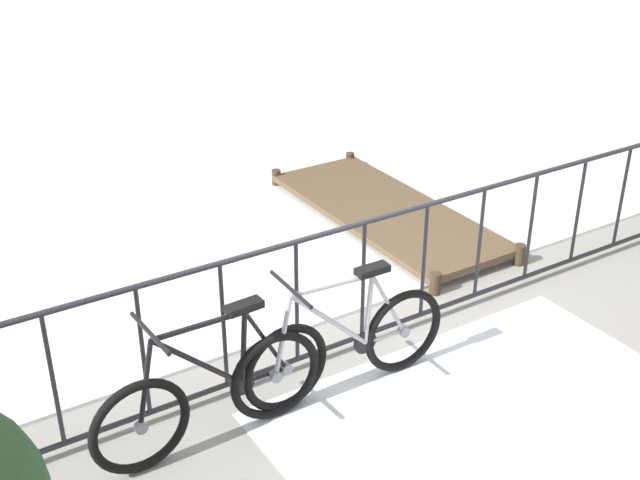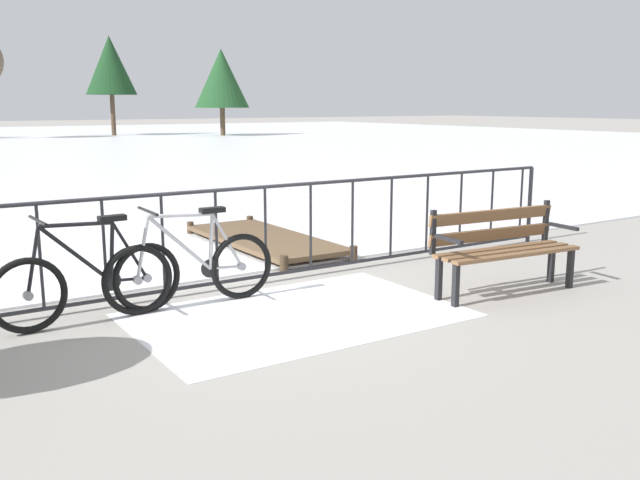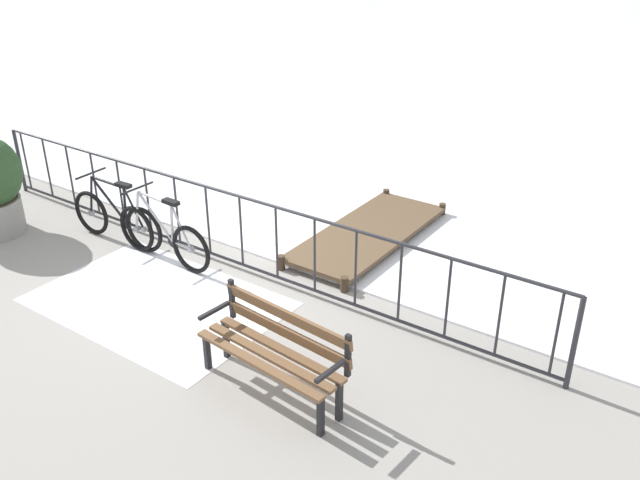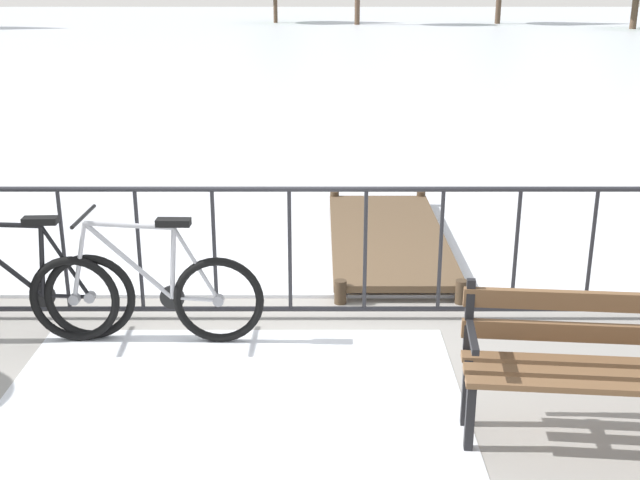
% 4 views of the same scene
% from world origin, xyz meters
% --- Properties ---
extents(ground_plane, '(160.00, 160.00, 0.00)m').
position_xyz_m(ground_plane, '(0.00, 0.00, 0.00)').
color(ground_plane, '#9E9991').
extents(snow_patch, '(2.95, 1.96, 0.01)m').
position_xyz_m(snow_patch, '(-0.04, -1.20, 0.00)').
color(snow_patch, white).
rests_on(snow_patch, ground).
extents(railing_fence, '(9.06, 0.06, 1.07)m').
position_xyz_m(railing_fence, '(0.00, 0.00, 0.56)').
color(railing_fence, '#2D2D33').
rests_on(railing_fence, ground).
extents(bicycle_near_railing, '(1.71, 0.52, 0.97)m').
position_xyz_m(bicycle_near_railing, '(-0.74, -0.41, 0.37)').
color(bicycle_near_railing, black).
rests_on(bicycle_near_railing, ground).
extents(bicycle_second, '(1.71, 0.52, 0.97)m').
position_xyz_m(bicycle_second, '(-1.68, -0.38, 0.37)').
color(bicycle_second, black).
rests_on(bicycle_second, ground).
extents(wooden_dock, '(1.10, 2.86, 0.20)m').
position_xyz_m(wooden_dock, '(1.18, 1.68, 0.12)').
color(wooden_dock, brown).
rests_on(wooden_dock, ground).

